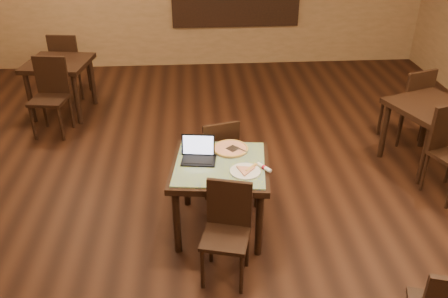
{
  "coord_description": "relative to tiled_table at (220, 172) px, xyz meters",
  "views": [
    {
      "loc": [
        -0.35,
        -3.84,
        3.08
      ],
      "look_at": [
        -0.07,
        0.11,
        0.85
      ],
      "focal_mm": 38.0,
      "sensor_mm": 36.0,
      "label": 1
    }
  ],
  "objects": [
    {
      "name": "other_table_b_chair_far",
      "position": [
        -2.19,
        3.56,
        -0.07
      ],
      "size": [
        0.52,
        0.52,
        1.05
      ],
      "rotation": [
        0.0,
        0.0,
        2.99
      ],
      "color": "black",
      "rests_on": "ground"
    },
    {
      "name": "other_table_a_chair_far",
      "position": [
        2.61,
        1.68,
        -0.08
      ],
      "size": [
        0.57,
        0.57,
        1.03
      ],
      "rotation": [
        0.0,
        0.0,
        3.49
      ],
      "color": "black",
      "rests_on": "ground"
    },
    {
      "name": "laptop",
      "position": [
        -0.2,
        0.1,
        0.16
      ],
      "size": [
        0.35,
        0.29,
        0.22
      ],
      "rotation": [
        0.0,
        0.0,
        -0.14
      ],
      "color": "black",
      "rests_on": "tiled_table"
    },
    {
      "name": "chair_main_near",
      "position": [
        0.02,
        -0.62,
        -0.15
      ],
      "size": [
        0.48,
        0.48,
        0.9
      ],
      "rotation": [
        0.0,
        0.0,
        -0.26
      ],
      "color": "black",
      "rests_on": "ground"
    },
    {
      "name": "pizza_whole",
      "position": [
        0.12,
        0.24,
        0.12
      ],
      "size": [
        0.35,
        0.35,
        0.02
      ],
      "color": "#FADFA7",
      "rests_on": "pizza_pan"
    },
    {
      "name": "spatula",
      "position": [
        0.14,
        0.22,
        0.13
      ],
      "size": [
        0.24,
        0.27,
        0.01
      ],
      "primitive_type": "cube",
      "rotation": [
        0.0,
        0.0,
        0.68
      ],
      "color": "silver",
      "rests_on": "pizza_whole"
    },
    {
      "name": "tiled_table",
      "position": [
        0.0,
        0.0,
        0.0
      ],
      "size": [
        1.02,
        1.02,
        0.76
      ],
      "rotation": [
        0.0,
        0.0,
        -0.12
      ],
      "color": "black",
      "rests_on": "ground"
    },
    {
      "name": "pizza_slice",
      "position": [
        0.22,
        -0.18,
        0.13
      ],
      "size": [
        0.29,
        0.29,
        0.02
      ],
      "primitive_type": null,
      "rotation": [
        0.0,
        0.0,
        0.85
      ],
      "color": "#FADFA7",
      "rests_on": "plate"
    },
    {
      "name": "plate",
      "position": [
        0.22,
        -0.18,
        0.11
      ],
      "size": [
        0.28,
        0.28,
        0.02
      ],
      "primitive_type": "cylinder",
      "color": "white",
      "rests_on": "tiled_table"
    },
    {
      "name": "napkin_roll",
      "position": [
        0.4,
        -0.14,
        0.12
      ],
      "size": [
        0.13,
        0.16,
        0.04
      ],
      "rotation": [
        0.0,
        0.0,
        0.62
      ],
      "color": "white",
      "rests_on": "tiled_table"
    },
    {
      "name": "other_table_a",
      "position": [
        2.58,
        1.08,
        0.0
      ],
      "size": [
        1.09,
        1.09,
        0.8
      ],
      "rotation": [
        0.0,
        0.0,
        0.34
      ],
      "color": "black",
      "rests_on": "ground"
    },
    {
      "name": "chair_main_far",
      "position": [
        0.02,
        0.62,
        -0.14
      ],
      "size": [
        0.48,
        0.48,
        0.92
      ],
      "rotation": [
        0.0,
        0.0,
        3.4
      ],
      "color": "black",
      "rests_on": "ground"
    },
    {
      "name": "pizza_pan",
      "position": [
        0.12,
        0.24,
        0.11
      ],
      "size": [
        0.34,
        0.34,
        0.01
      ],
      "primitive_type": "cylinder",
      "color": "silver",
      "rests_on": "tiled_table"
    },
    {
      "name": "other_table_b_chair_near",
      "position": [
        -2.17,
        2.33,
        -0.07
      ],
      "size": [
        0.52,
        0.52,
        1.05
      ],
      "rotation": [
        0.0,
        0.0,
        -0.15
      ],
      "color": "black",
      "rests_on": "ground"
    },
    {
      "name": "ground",
      "position": [
        0.11,
        0.0,
        -0.66
      ],
      "size": [
        10.0,
        10.0,
        0.0
      ],
      "primitive_type": "plane",
      "color": "black",
      "rests_on": "ground"
    },
    {
      "name": "other_table_b",
      "position": [
        -2.18,
        2.94,
        0.02
      ],
      "size": [
        0.99,
        0.99,
        0.82
      ],
      "rotation": [
        0.0,
        0.0,
        -0.15
      ],
      "color": "black",
      "rests_on": "ground"
    }
  ]
}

